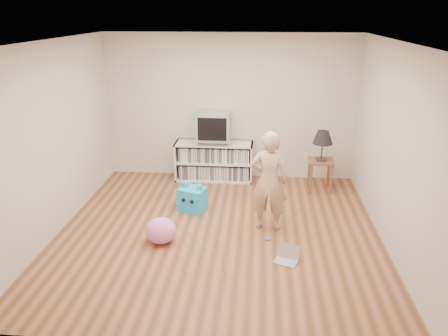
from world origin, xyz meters
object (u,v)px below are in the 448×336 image
side_table (320,168)px  plush_blue (193,199)px  person (269,181)px  laptop (287,256)px  crt_tv (214,126)px  dvd_deck (214,141)px  table_lamp (323,138)px  plush_pink (161,230)px  media_unit (214,161)px

side_table → plush_blue: (-2.06, -0.99, -0.22)m
person → laptop: person is taller
side_table → plush_blue: 2.30m
crt_tv → laptop: size_ratio=1.72×
dvd_deck → crt_tv: 0.29m
dvd_deck → plush_blue: 1.48m
side_table → person: person is taller
table_lamp → person: person is taller
person → plush_pink: (-1.43, -0.53, -0.55)m
dvd_deck → table_lamp: bearing=-11.2°
table_lamp → media_unit: bearing=168.4°
crt_tv → laptop: (1.20, -2.69, -0.97)m
media_unit → laptop: media_unit is taller
dvd_deck → laptop: dvd_deck is taller
side_table → plush_pink: (-2.34, -2.01, -0.24)m
person → plush_blue: (-1.15, 0.49, -0.53)m
dvd_deck → table_lamp: 1.92m
dvd_deck → side_table: (1.87, -0.37, -0.32)m
table_lamp → plush_pink: size_ratio=1.25×
plush_blue → person: bearing=-2.4°
side_table → table_lamp: table_lamp is taller
laptop → plush_pink: size_ratio=0.84×
crt_tv → table_lamp: (1.87, -0.37, -0.08)m
dvd_deck → media_unit: bearing=90.0°
plush_pink → plush_blue: bearing=74.8°
laptop → plush_pink: (-1.67, 0.32, 0.12)m
person → media_unit: bearing=-57.1°
dvd_deck → person: 2.09m
side_table → table_lamp: 0.53m
media_unit → person: (0.97, -1.87, 0.37)m
table_lamp → person: bearing=-121.5°
table_lamp → plush_blue: size_ratio=1.08×
media_unit → person: bearing=-62.6°
media_unit → side_table: (1.87, -0.39, 0.07)m
dvd_deck → plush_pink: (-0.46, -2.38, -0.56)m
dvd_deck → table_lamp: table_lamp is taller
media_unit → laptop: size_ratio=4.02×
media_unit → plush_pink: media_unit is taller
table_lamp → person: size_ratio=0.36×
dvd_deck → plush_pink: dvd_deck is taller
media_unit → dvd_deck: bearing=-90.0°
media_unit → dvd_deck: 0.39m
crt_tv → side_table: 2.00m
table_lamp → laptop: size_ratio=1.48×
media_unit → laptop: bearing=-66.1°
crt_tv → person: 2.11m
plush_blue → plush_pink: plush_blue is taller
dvd_deck → crt_tv: size_ratio=0.75×
media_unit → crt_tv: crt_tv is taller
side_table → table_lamp: size_ratio=1.07×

